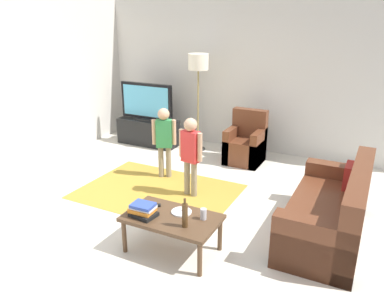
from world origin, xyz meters
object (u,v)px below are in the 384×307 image
bottle (185,215)px  soda_can (203,214)px  child_near_tv (164,137)px  armchair (246,145)px  tv (146,102)px  tv_remote (153,206)px  child_center (191,150)px  book_stack (143,210)px  tv_stand (148,132)px  floor_lamp (198,67)px  plate (182,212)px  couch (334,214)px  coffee_table (172,220)px

bottle → soda_can: bearing=65.6°
child_near_tv → armchair: bearing=53.4°
tv → tv_remote: tv is taller
child_center → soda_can: 1.45m
child_near_tv → bottle: bearing=-53.9°
tv_remote → book_stack: bearing=-117.6°
book_stack → bottle: bottle is taller
armchair → tv_remote: 2.83m
child_near_tv → bottle: 2.26m
tv_stand → tv_remote: bearing=-55.8°
tv → tv_remote: bearing=-55.6°
tv_stand → floor_lamp: (1.02, 0.15, 1.30)m
soda_can → plate: 0.28m
couch → plate: size_ratio=8.18×
armchair → soda_can: 2.88m
armchair → plate: armchair is taller
coffee_table → couch: bearing=35.8°
tv → child_near_tv: size_ratio=0.99×
tv_stand → tv_remote: (1.94, -2.86, 0.19)m
tv_stand → armchair: size_ratio=1.33×
tv → child_near_tv: tv is taller
couch → plate: (-1.45, -0.96, 0.14)m
couch → floor_lamp: 3.62m
armchair → book_stack: 3.05m
child_center → book_stack: 1.46m
plate → tv_stand: bearing=128.9°
couch → soda_can: (-1.18, -0.98, 0.19)m
coffee_table → tv_remote: bearing=161.6°
tv_stand → child_center: child_center is taller
tv_stand → couch: (3.74, -1.88, 0.05)m
couch → floor_lamp: floor_lamp is taller
plate → book_stack: bearing=-143.4°
floor_lamp → coffee_table: bearing=-68.5°
tv_stand → plate: tv_stand is taller
couch → bottle: 1.77m
coffee_table → tv_remote: size_ratio=5.88×
tv_remote → plate: size_ratio=0.77×
armchair → soda_can: size_ratio=7.50×
child_near_tv → book_stack: 2.02m
child_center → soda_can: size_ratio=9.39×
child_near_tv → child_center: child_center is taller
armchair → soda_can: bearing=-79.4°
coffee_table → book_stack: bearing=-156.0°
child_center → tv_remote: (0.16, -1.21, -0.25)m
tv_stand → child_near_tv: bearing=-48.1°
child_near_tv → book_stack: bearing=-65.5°
armchair → child_center: (-0.25, -1.61, 0.38)m
couch → coffee_table: couch is taller
child_near_tv → soda_can: (1.43, -1.60, -0.19)m
child_center → plate: bearing=-67.0°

